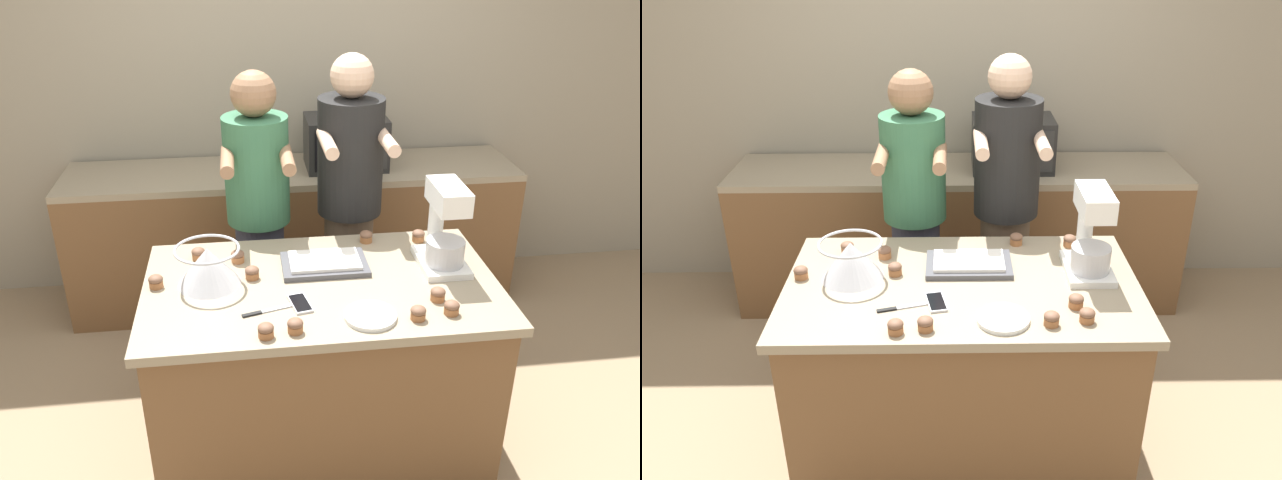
% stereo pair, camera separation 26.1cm
% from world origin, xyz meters
% --- Properties ---
extents(ground_plane, '(16.00, 16.00, 0.00)m').
position_xyz_m(ground_plane, '(0.00, 0.00, 0.00)').
color(ground_plane, '#937A5B').
extents(back_wall, '(10.00, 0.06, 2.70)m').
position_xyz_m(back_wall, '(0.00, 1.73, 1.35)').
color(back_wall, gray).
rests_on(back_wall, ground_plane).
extents(island_counter, '(1.50, 0.88, 0.89)m').
position_xyz_m(island_counter, '(0.00, 0.00, 0.45)').
color(island_counter, brown).
rests_on(island_counter, ground_plane).
extents(back_counter, '(2.80, 0.60, 0.91)m').
position_xyz_m(back_counter, '(0.00, 1.38, 0.45)').
color(back_counter, brown).
rests_on(back_counter, ground_plane).
extents(person_left, '(0.34, 0.50, 1.65)m').
position_xyz_m(person_left, '(-0.24, 0.70, 0.87)').
color(person_left, '#33384C').
rests_on(person_left, ground_plane).
extents(person_right, '(0.35, 0.51, 1.72)m').
position_xyz_m(person_right, '(0.24, 0.70, 0.91)').
color(person_right, brown).
rests_on(person_right, ground_plane).
extents(stand_mixer, '(0.20, 0.30, 0.39)m').
position_xyz_m(stand_mixer, '(0.55, 0.08, 1.06)').
color(stand_mixer, white).
rests_on(stand_mixer, island_counter).
extents(mixing_bowl, '(0.28, 0.28, 0.17)m').
position_xyz_m(mixing_bowl, '(-0.47, 0.05, 0.98)').
color(mixing_bowl, '#BCBCC1').
rests_on(mixing_bowl, island_counter).
extents(baking_tray, '(0.38, 0.24, 0.04)m').
position_xyz_m(baking_tray, '(0.03, 0.14, 0.91)').
color(baking_tray, '#4C4C51').
rests_on(baking_tray, island_counter).
extents(microwave_oven, '(0.49, 0.34, 0.32)m').
position_xyz_m(microwave_oven, '(0.33, 1.38, 1.07)').
color(microwave_oven, black).
rests_on(microwave_oven, back_counter).
extents(cell_phone, '(0.10, 0.16, 0.01)m').
position_xyz_m(cell_phone, '(-0.11, -0.16, 0.90)').
color(cell_phone, silver).
rests_on(cell_phone, island_counter).
extents(small_plate, '(0.20, 0.20, 0.02)m').
position_xyz_m(small_plate, '(0.15, -0.29, 0.90)').
color(small_plate, white).
rests_on(small_plate, island_counter).
extents(knife, '(0.22, 0.08, 0.01)m').
position_xyz_m(knife, '(-0.25, -0.20, 0.89)').
color(knife, '#BCBCC1').
rests_on(knife, island_counter).
extents(cupcake_0, '(0.06, 0.06, 0.06)m').
position_xyz_m(cupcake_0, '(-0.29, 0.07, 0.92)').
color(cupcake_0, '#9E6038').
rests_on(cupcake_0, island_counter).
extents(cupcake_1, '(0.06, 0.06, 0.06)m').
position_xyz_m(cupcake_1, '(0.51, 0.33, 0.92)').
color(cupcake_1, '#9E6038').
rests_on(cupcake_1, island_counter).
extents(cupcake_2, '(0.06, 0.06, 0.06)m').
position_xyz_m(cupcake_2, '(0.47, -0.30, 0.92)').
color(cupcake_2, '#9E6038').
rests_on(cupcake_2, island_counter).
extents(cupcake_3, '(0.06, 0.06, 0.06)m').
position_xyz_m(cupcake_3, '(-0.69, 0.05, 0.92)').
color(cupcake_3, '#9E6038').
rests_on(cupcake_3, island_counter).
extents(cupcake_4, '(0.06, 0.06, 0.06)m').
position_xyz_m(cupcake_4, '(0.33, -0.32, 0.92)').
color(cupcake_4, '#9E6038').
rests_on(cupcake_4, island_counter).
extents(cupcake_5, '(0.06, 0.06, 0.06)m').
position_xyz_m(cupcake_5, '(-0.14, -0.35, 0.92)').
color(cupcake_5, '#9E6038').
rests_on(cupcake_5, island_counter).
extents(cupcake_6, '(0.06, 0.06, 0.06)m').
position_xyz_m(cupcake_6, '(-0.35, 0.23, 0.92)').
color(cupcake_6, '#9E6038').
rests_on(cupcake_6, island_counter).
extents(cupcake_7, '(0.06, 0.06, 0.06)m').
position_xyz_m(cupcake_7, '(-0.25, -0.37, 0.92)').
color(cupcake_7, '#9E6038').
rests_on(cupcake_7, island_counter).
extents(cupcake_8, '(0.06, 0.06, 0.06)m').
position_xyz_m(cupcake_8, '(-0.53, 0.28, 0.92)').
color(cupcake_8, '#9E6038').
rests_on(cupcake_8, island_counter).
extents(cupcake_9, '(0.06, 0.06, 0.06)m').
position_xyz_m(cupcake_9, '(0.45, -0.20, 0.92)').
color(cupcake_9, '#9E6038').
rests_on(cupcake_9, island_counter).
extents(cupcake_10, '(0.06, 0.06, 0.06)m').
position_xyz_m(cupcake_10, '(0.26, 0.36, 0.92)').
color(cupcake_10, '#9E6038').
rests_on(cupcake_10, island_counter).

